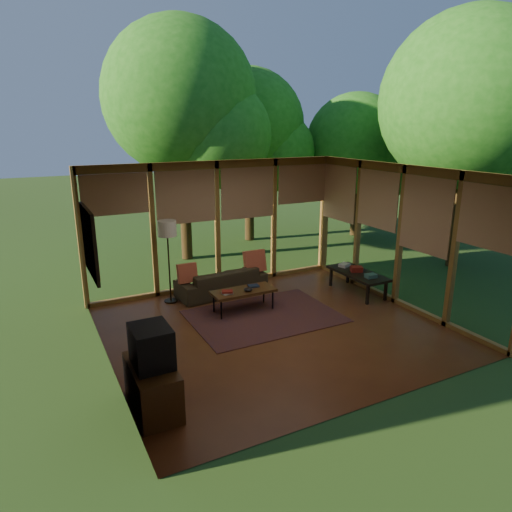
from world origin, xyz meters
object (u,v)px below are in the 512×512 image
television (151,346)px  side_console (358,274)px  media_cabinet (153,387)px  coffee_table (243,292)px  floor_lamp (167,233)px  sofa (221,281)px

television → side_console: television is taller
media_cabinet → coffee_table: bearing=44.1°
floor_lamp → coffee_table: size_ratio=1.38×
side_console → sofa: bearing=153.7°
floor_lamp → television: bearing=-110.1°
media_cabinet → side_console: (4.87, 2.05, 0.11)m
media_cabinet → coffee_table: size_ratio=0.83×
media_cabinet → television: 0.55m
television → side_console: size_ratio=0.39×
side_console → coffee_table: bearing=175.3°
coffee_table → sofa: bearing=90.2°
media_cabinet → television: bearing=0.0°
media_cabinet → sofa: bearing=54.9°
television → side_console: (4.85, 2.05, -0.44)m
sofa → television: 4.07m
side_console → media_cabinet: bearing=-157.1°
television → side_console: bearing=22.9°
coffee_table → side_console: size_ratio=0.86×
floor_lamp → coffee_table: floor_lamp is taller
television → floor_lamp: floor_lamp is taller
media_cabinet → floor_lamp: (1.25, 3.36, 1.11)m
sofa → media_cabinet: media_cabinet is taller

